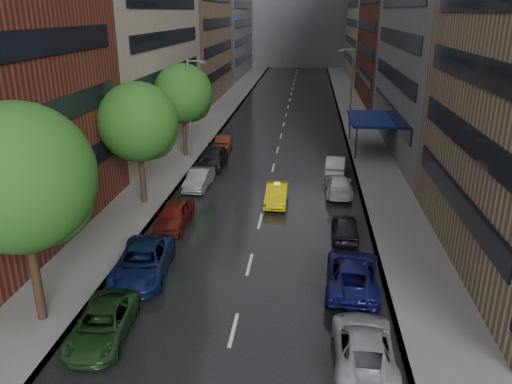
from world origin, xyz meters
TOP-DOWN VIEW (x-y plane):
  - road at (0.00, 50.00)m, footprint 14.00×140.00m
  - sidewalk_left at (-9.00, 50.00)m, footprint 4.00×140.00m
  - sidewalk_right at (9.00, 50.00)m, footprint 4.00×140.00m
  - tree_near at (-8.60, 3.80)m, footprint 6.18×6.18m
  - tree_mid at (-8.60, 18.32)m, footprint 5.46×5.46m
  - tree_far at (-8.60, 30.95)m, footprint 5.45×5.45m
  - taxi at (0.87, 19.44)m, footprint 1.54×4.34m
  - parked_cars_left at (-5.40, 16.51)m, footprint 3.17×35.24m
  - parked_cars_right at (5.40, 12.87)m, footprint 2.91×29.58m
  - street_lamp_left at (-7.72, 30.00)m, footprint 1.74×0.22m
  - street_lamp_right at (7.72, 45.00)m, footprint 1.74×0.22m
  - awning at (8.98, 35.00)m, footprint 4.00×8.00m

SIDE VIEW (x-z plane):
  - road at x=0.00m, z-range 0.00..0.01m
  - sidewalk_left at x=-9.00m, z-range 0.00..0.15m
  - sidewalk_right at x=9.00m, z-range 0.00..0.15m
  - taxi at x=0.87m, z-range 0.00..1.43m
  - parked_cars_right at x=5.40m, z-range -0.04..1.50m
  - parked_cars_left at x=-5.40m, z-range -0.04..1.56m
  - awning at x=8.98m, z-range 1.57..4.70m
  - street_lamp_left at x=-7.72m, z-range 0.39..9.39m
  - street_lamp_right at x=7.72m, z-range 0.39..9.39m
  - tree_far at x=-8.60m, z-range 1.60..10.29m
  - tree_mid at x=-8.60m, z-range 1.60..10.30m
  - tree_near at x=-8.60m, z-range 1.82..11.68m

